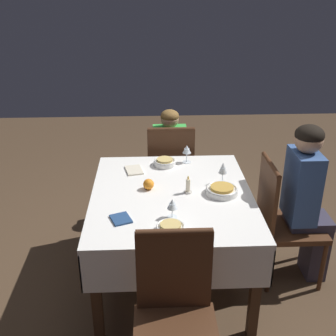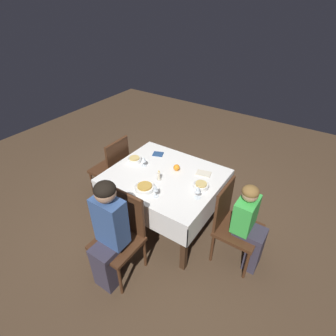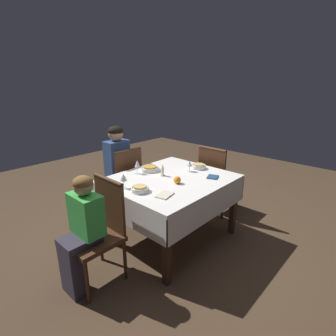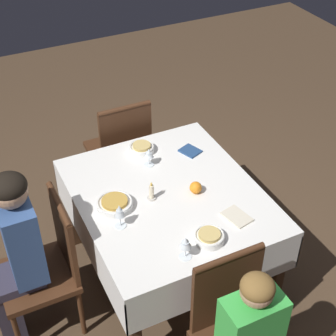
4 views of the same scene
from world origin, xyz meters
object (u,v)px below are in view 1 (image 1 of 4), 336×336
person_child_green (169,156)px  chair_west (170,168)px  napkin_spare_side (121,219)px  orange_fruit (149,184)px  dining_table (172,205)px  napkin_red_folded (134,170)px  chair_east (175,313)px  bowl_east (171,228)px  person_adult_denim (307,195)px  bowl_north (222,190)px  wine_glass_north (223,169)px  bowl_west (165,162)px  candle_centerpiece (188,187)px  chair_north (282,217)px  wine_glass_west (187,150)px  wine_glass_east (172,205)px

person_child_green → chair_west: bearing=90.0°
napkin_spare_side → orange_fruit: bearing=156.6°
dining_table → napkin_red_folded: napkin_red_folded is taller
chair_east → bowl_east: (-0.41, -0.00, 0.25)m
bowl_east → napkin_spare_side: 0.33m
person_adult_denim → bowl_north: bearing=94.1°
chair_west → wine_glass_north: size_ratio=5.89×
bowl_west → bowl_east: bearing=-0.1°
dining_table → bowl_north: bearing=85.7°
dining_table → candle_centerpiece: 0.18m
person_adult_denim → bowl_north: (0.04, -0.62, 0.08)m
chair_north → candle_centerpiece: (0.01, -0.69, 0.27)m
wine_glass_north → bowl_west: size_ratio=0.93×
chair_east → orange_fruit: bearing=97.8°
dining_table → bowl_west: (-0.46, -0.03, 0.12)m
wine_glass_west → napkin_red_folded: (0.14, -0.41, -0.10)m
chair_west → bowl_north: chair_west is taller
wine_glass_north → napkin_spare_side: bearing=-56.1°
orange_fruit → napkin_red_folded: orange_fruit is taller
napkin_spare_side → bowl_north: bearing=114.5°
person_adult_denim → bowl_west: 1.08m
candle_centerpiece → napkin_spare_side: size_ratio=0.78×
bowl_north → bowl_west: size_ratio=1.28×
napkin_spare_side → chair_west: bearing=163.4°
chair_east → wine_glass_east: chair_east is taller
chair_north → person_child_green: person_child_green is taller
person_child_green → bowl_north: size_ratio=4.67×
chair_west → napkin_spare_side: bearing=73.4°
person_adult_denim → candle_centerpiece: (0.01, -0.84, 0.10)m
person_child_green → napkin_red_folded: person_child_green is taller
candle_centerpiece → bowl_north: bearing=82.6°
wine_glass_north → wine_glass_west: wine_glass_north is taller
wine_glass_east → person_child_green: bearing=178.0°
chair_west → wine_glass_north: bearing=114.1°
chair_north → chair_east: 1.22m
wine_glass_east → chair_east: bearing=-1.4°
bowl_west → orange_fruit: bearing=-17.9°
chair_north → candle_centerpiece: chair_north is taller
candle_centerpiece → wine_glass_east: bearing=-21.2°
person_child_green → bowl_east: (1.54, -0.07, 0.20)m
wine_glass_east → napkin_red_folded: bearing=-159.7°
bowl_north → dining_table: bearing=-94.3°
person_child_green → wine_glass_east: size_ratio=7.92×
bowl_north → napkin_red_folded: bearing=-122.9°
wine_glass_east → orange_fruit: bearing=-159.4°
person_adult_denim → wine_glass_west: bearing=58.7°
person_adult_denim → napkin_spare_side: bearing=105.2°
orange_fruit → napkin_spare_side: bearing=-23.4°
bowl_west → bowl_east: 0.94m
bowl_north → bowl_east: (0.45, -0.37, 0.00)m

